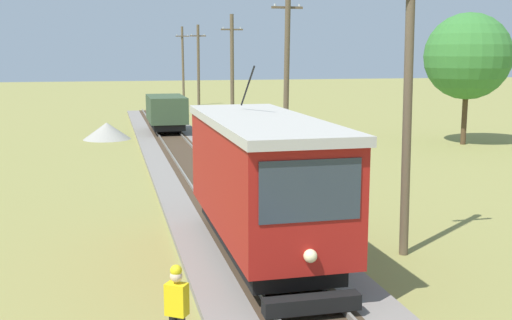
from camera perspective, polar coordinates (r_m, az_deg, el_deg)
The scene contains 10 objects.
red_tram at distance 16.03m, azimuth 0.52°, elevation -1.83°, with size 2.60×8.54×4.79m.
freight_car at distance 42.24m, azimuth -8.28°, elevation 4.42°, with size 2.40×5.20×2.31m.
utility_pole_near_tram at distance 16.88m, azimuth 13.82°, elevation 4.72°, with size 1.40×0.46×7.83m.
utility_pole_mid at distance 27.54m, azimuth 2.83°, elevation 7.44°, with size 1.40×0.57×8.41m.
utility_pole_far at distance 39.49m, azimuth -2.21°, elevation 7.75°, with size 1.40×0.31×7.87m.
utility_pole_distant at distance 54.22m, azimuth -5.33°, elevation 8.27°, with size 1.40×0.44×7.90m.
utility_pole_horizon at distance 65.33m, azimuth -6.76°, elevation 8.63°, with size 1.40×0.59×8.22m.
gravel_pile at distance 40.83m, azimuth -13.60°, elevation 2.63°, with size 3.04×3.04×1.08m, color #9E998E.
track_worker at distance 11.30m, azimuth -7.31°, elevation -13.41°, with size 0.45×0.41×1.78m.
tree_left_far at distance 39.20m, azimuth 18.97°, elevation 9.03°, with size 5.13×5.13×7.85m.
Camera 1 is at (-3.79, 1.10, 5.41)m, focal length 43.34 mm.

